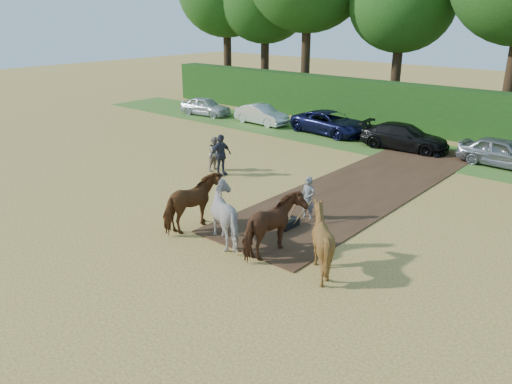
{
  "coord_description": "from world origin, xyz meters",
  "views": [
    {
      "loc": [
        11.48,
        -12.19,
        7.35
      ],
      "look_at": [
        0.76,
        0.24,
        1.4
      ],
      "focal_mm": 35.0,
      "sensor_mm": 36.0,
      "label": 1
    }
  ],
  "objects_px": {
    "spectator_near": "(215,154)",
    "parked_cars": "(423,140)",
    "plough_team": "(254,220)",
    "spectator_far": "(221,155)"
  },
  "relations": [
    {
      "from": "spectator_near",
      "to": "parked_cars",
      "type": "distance_m",
      "value": 11.61
    },
    {
      "from": "spectator_near",
      "to": "plough_team",
      "type": "relative_size",
      "value": 0.26
    },
    {
      "from": "spectator_near",
      "to": "plough_team",
      "type": "distance_m",
      "value": 8.71
    },
    {
      "from": "spectator_near",
      "to": "parked_cars",
      "type": "height_order",
      "value": "spectator_near"
    },
    {
      "from": "spectator_near",
      "to": "spectator_far",
      "type": "xyz_separation_m",
      "value": [
        0.73,
        -0.37,
        0.14
      ]
    },
    {
      "from": "spectator_far",
      "to": "plough_team",
      "type": "bearing_deg",
      "value": -117.99
    },
    {
      "from": "plough_team",
      "to": "parked_cars",
      "type": "xyz_separation_m",
      "value": [
        -0.66,
        14.92,
        -0.28
      ]
    },
    {
      "from": "spectator_far",
      "to": "parked_cars",
      "type": "distance_m",
      "value": 11.55
    },
    {
      "from": "spectator_far",
      "to": "spectator_near",
      "type": "bearing_deg",
      "value": 72.64
    },
    {
      "from": "plough_team",
      "to": "parked_cars",
      "type": "bearing_deg",
      "value": 92.53
    }
  ]
}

